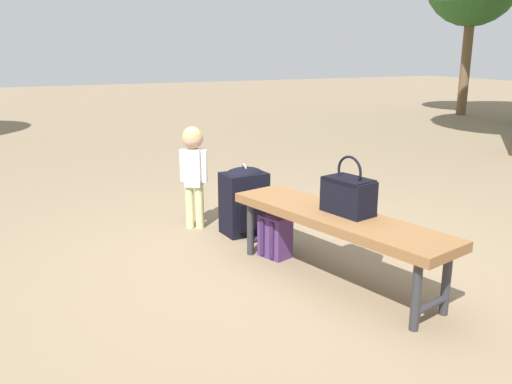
{
  "coord_description": "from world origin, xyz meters",
  "views": [
    {
      "loc": [
        -3.06,
        1.68,
        1.45
      ],
      "look_at": [
        0.31,
        0.06,
        0.45
      ],
      "focal_mm": 37.75,
      "sensor_mm": 36.0,
      "label": 1
    }
  ],
  "objects_px": {
    "backpack_small": "(275,233)",
    "backpack_large": "(244,199)",
    "park_bench": "(337,223)",
    "child_standing": "(193,162)",
    "handbag": "(348,194)"
  },
  "relations": [
    {
      "from": "child_standing",
      "to": "backpack_small",
      "type": "height_order",
      "value": "child_standing"
    },
    {
      "from": "backpack_small",
      "to": "backpack_large",
      "type": "bearing_deg",
      "value": -1.23
    },
    {
      "from": "handbag",
      "to": "child_standing",
      "type": "bearing_deg",
      "value": 20.44
    },
    {
      "from": "backpack_large",
      "to": "child_standing",
      "type": "bearing_deg",
      "value": 47.57
    },
    {
      "from": "child_standing",
      "to": "backpack_small",
      "type": "bearing_deg",
      "value": -160.29
    },
    {
      "from": "backpack_large",
      "to": "backpack_small",
      "type": "bearing_deg",
      "value": 178.77
    },
    {
      "from": "backpack_small",
      "to": "park_bench",
      "type": "bearing_deg",
      "value": -164.04
    },
    {
      "from": "park_bench",
      "to": "backpack_small",
      "type": "distance_m",
      "value": 0.6
    },
    {
      "from": "park_bench",
      "to": "child_standing",
      "type": "xyz_separation_m",
      "value": [
        1.39,
        0.46,
        0.17
      ]
    },
    {
      "from": "handbag",
      "to": "backpack_small",
      "type": "height_order",
      "value": "handbag"
    },
    {
      "from": "handbag",
      "to": "park_bench",
      "type": "bearing_deg",
      "value": 75.13
    },
    {
      "from": "handbag",
      "to": "child_standing",
      "type": "height_order",
      "value": "child_standing"
    },
    {
      "from": "park_bench",
      "to": "handbag",
      "type": "xyz_separation_m",
      "value": [
        -0.02,
        -0.07,
        0.18
      ]
    },
    {
      "from": "child_standing",
      "to": "backpack_small",
      "type": "distance_m",
      "value": 0.99
    },
    {
      "from": "park_bench",
      "to": "backpack_large",
      "type": "relative_size",
      "value": 2.88
    }
  ]
}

